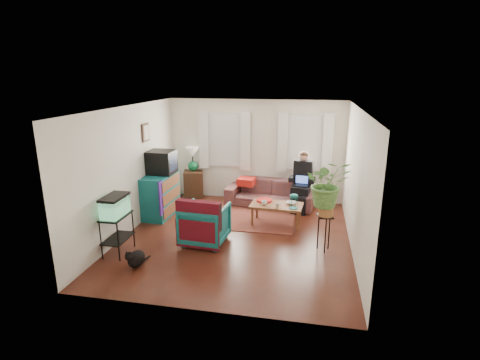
% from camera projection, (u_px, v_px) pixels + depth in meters
% --- Properties ---
extents(floor, '(4.50, 5.00, 0.01)m').
position_uv_depth(floor, '(236.00, 237.00, 7.62)').
color(floor, '#4F2B14').
rests_on(floor, ground).
extents(ceiling, '(4.50, 5.00, 0.01)m').
position_uv_depth(ceiling, '(236.00, 108.00, 6.91)').
color(ceiling, white).
rests_on(ceiling, wall_back).
extents(wall_back, '(4.50, 0.01, 2.60)m').
position_uv_depth(wall_back, '(255.00, 151.00, 9.63)').
color(wall_back, silver).
rests_on(wall_back, floor).
extents(wall_front, '(4.50, 0.01, 2.60)m').
position_uv_depth(wall_front, '(198.00, 225.00, 4.90)').
color(wall_front, silver).
rests_on(wall_front, floor).
extents(wall_left, '(0.01, 5.00, 2.60)m').
position_uv_depth(wall_left, '(129.00, 170.00, 7.68)').
color(wall_left, silver).
rests_on(wall_left, floor).
extents(wall_right, '(0.01, 5.00, 2.60)m').
position_uv_depth(wall_right, '(356.00, 182.00, 6.85)').
color(wall_right, silver).
rests_on(wall_right, floor).
extents(window_left, '(1.08, 0.04, 1.38)m').
position_uv_depth(window_left, '(225.00, 140.00, 9.68)').
color(window_left, white).
rests_on(window_left, wall_back).
extents(window_right, '(1.08, 0.04, 1.38)m').
position_uv_depth(window_right, '(305.00, 143.00, 9.31)').
color(window_right, white).
rests_on(window_right, wall_back).
extents(curtains_left, '(1.36, 0.06, 1.50)m').
position_uv_depth(curtains_left, '(224.00, 141.00, 9.61)').
color(curtains_left, white).
rests_on(curtains_left, wall_back).
extents(curtains_right, '(1.36, 0.06, 1.50)m').
position_uv_depth(curtains_right, '(305.00, 143.00, 9.23)').
color(curtains_right, white).
rests_on(curtains_right, wall_back).
extents(picture_frame, '(0.04, 0.32, 0.40)m').
position_uv_depth(picture_frame, '(146.00, 133.00, 8.29)').
color(picture_frame, '#3D2616').
rests_on(picture_frame, wall_left).
extents(area_rug, '(2.01, 1.61, 0.01)m').
position_uv_depth(area_rug, '(250.00, 218.00, 8.62)').
color(area_rug, brown).
rests_on(area_rug, floor).
extents(sofa, '(2.27, 1.14, 0.85)m').
position_uv_depth(sofa, '(270.00, 189.00, 9.36)').
color(sofa, brown).
rests_on(sofa, floor).
extents(seated_person, '(0.63, 0.74, 1.30)m').
position_uv_depth(seated_person, '(302.00, 183.00, 9.06)').
color(seated_person, black).
rests_on(seated_person, sofa).
extents(side_table, '(0.60, 0.60, 0.72)m').
position_uv_depth(side_table, '(194.00, 184.00, 10.05)').
color(side_table, '#412518').
rests_on(side_table, floor).
extents(table_lamp, '(0.45, 0.45, 0.65)m').
position_uv_depth(table_lamp, '(193.00, 160.00, 9.87)').
color(table_lamp, white).
rests_on(table_lamp, side_table).
extents(dresser, '(0.58, 1.12, 0.99)m').
position_uv_depth(dresser, '(160.00, 195.00, 8.69)').
color(dresser, '#106565').
rests_on(dresser, floor).
extents(crt_tv, '(0.62, 0.57, 0.53)m').
position_uv_depth(crt_tv, '(161.00, 162.00, 8.58)').
color(crt_tv, black).
rests_on(crt_tv, dresser).
extents(aquarium_stand, '(0.37, 0.66, 0.74)m').
position_uv_depth(aquarium_stand, '(118.00, 234.00, 6.86)').
color(aquarium_stand, black).
rests_on(aquarium_stand, floor).
extents(aquarium, '(0.33, 0.60, 0.39)m').
position_uv_depth(aquarium, '(115.00, 206.00, 6.70)').
color(aquarium, '#7FD899').
rests_on(aquarium, aquarium_stand).
extents(black_cat, '(0.36, 0.47, 0.35)m').
position_uv_depth(black_cat, '(136.00, 257.00, 6.42)').
color(black_cat, black).
rests_on(black_cat, floor).
extents(armchair, '(0.89, 0.84, 0.85)m').
position_uv_depth(armchair, '(205.00, 222.00, 7.29)').
color(armchair, '#105C63').
rests_on(armchair, floor).
extents(serape_throw, '(0.87, 0.27, 0.70)m').
position_uv_depth(serape_throw, '(198.00, 220.00, 6.93)').
color(serape_throw, '#9E0A0A').
rests_on(serape_throw, armchair).
extents(coffee_table, '(1.16, 0.69, 0.46)m').
position_uv_depth(coffee_table, '(276.00, 214.00, 8.22)').
color(coffee_table, brown).
rests_on(coffee_table, floor).
extents(cup_a, '(0.13, 0.13, 0.10)m').
position_uv_depth(cup_a, '(264.00, 203.00, 8.11)').
color(cup_a, white).
rests_on(cup_a, coffee_table).
extents(cup_b, '(0.11, 0.11, 0.10)m').
position_uv_depth(cup_b, '(278.00, 205.00, 7.96)').
color(cup_b, beige).
rests_on(cup_b, coffee_table).
extents(bowl, '(0.23, 0.23, 0.05)m').
position_uv_depth(bowl, '(291.00, 203.00, 8.16)').
color(bowl, white).
rests_on(bowl, coffee_table).
extents(snack_tray, '(0.37, 0.37, 0.04)m').
position_uv_depth(snack_tray, '(264.00, 200.00, 8.36)').
color(snack_tray, '#B21414').
rests_on(snack_tray, coffee_table).
extents(birdcage, '(0.20, 0.20, 0.33)m').
position_uv_depth(birdcage, '(294.00, 201.00, 7.87)').
color(birdcage, '#115B6B').
rests_on(birdcage, coffee_table).
extents(plant_stand, '(0.34, 0.34, 0.70)m').
position_uv_depth(plant_stand, '(324.00, 233.00, 6.97)').
color(plant_stand, black).
rests_on(plant_stand, floor).
extents(potted_plant, '(0.89, 0.81, 0.88)m').
position_uv_depth(potted_plant, '(327.00, 191.00, 6.74)').
color(potted_plant, '#599947').
rests_on(potted_plant, plant_stand).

